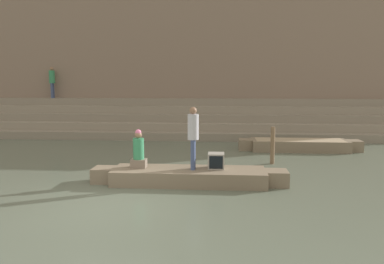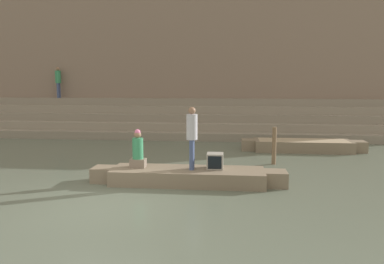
{
  "view_description": "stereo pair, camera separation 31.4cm",
  "coord_description": "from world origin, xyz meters",
  "px_view_note": "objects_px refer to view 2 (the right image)",
  "views": [
    {
      "loc": [
        2.74,
        -8.21,
        2.88
      ],
      "look_at": [
        1.88,
        3.32,
        1.33
      ],
      "focal_mm": 35.0,
      "sensor_mm": 36.0,
      "label": 1
    },
    {
      "loc": [
        3.05,
        -8.19,
        2.88
      ],
      "look_at": [
        1.88,
        3.32,
        1.33
      ],
      "focal_mm": 35.0,
      "sensor_mm": 36.0,
      "label": 2
    }
  ],
  "objects_px": {
    "tv_set": "(215,161)",
    "moored_boat_shore": "(303,145)",
    "person_standing": "(192,133)",
    "mooring_post": "(274,146)",
    "rowboat_main": "(188,176)",
    "person_on_steps": "(58,80)",
    "person_rowing": "(138,152)"
  },
  "relations": [
    {
      "from": "tv_set",
      "to": "person_standing",
      "type": "bearing_deg",
      "value": -173.69
    },
    {
      "from": "mooring_post",
      "to": "person_on_steps",
      "type": "relative_size",
      "value": 0.75
    },
    {
      "from": "moored_boat_shore",
      "to": "person_rowing",
      "type": "bearing_deg",
      "value": -131.33
    },
    {
      "from": "person_standing",
      "to": "person_rowing",
      "type": "distance_m",
      "value": 1.68
    },
    {
      "from": "person_rowing",
      "to": "mooring_post",
      "type": "bearing_deg",
      "value": 24.75
    },
    {
      "from": "rowboat_main",
      "to": "person_on_steps",
      "type": "distance_m",
      "value": 13.97
    },
    {
      "from": "person_standing",
      "to": "mooring_post",
      "type": "relative_size",
      "value": 1.34
    },
    {
      "from": "tv_set",
      "to": "person_on_steps",
      "type": "relative_size",
      "value": 0.26
    },
    {
      "from": "tv_set",
      "to": "person_on_steps",
      "type": "height_order",
      "value": "person_on_steps"
    },
    {
      "from": "rowboat_main",
      "to": "person_rowing",
      "type": "xyz_separation_m",
      "value": [
        -1.46,
        0.08,
        0.66
      ]
    },
    {
      "from": "moored_boat_shore",
      "to": "person_on_steps",
      "type": "height_order",
      "value": "person_on_steps"
    },
    {
      "from": "tv_set",
      "to": "moored_boat_shore",
      "type": "height_order",
      "value": "tv_set"
    },
    {
      "from": "moored_boat_shore",
      "to": "rowboat_main",
      "type": "bearing_deg",
      "value": -122.49
    },
    {
      "from": "person_standing",
      "to": "person_on_steps",
      "type": "relative_size",
      "value": 1.0
    },
    {
      "from": "person_rowing",
      "to": "person_on_steps",
      "type": "bearing_deg",
      "value": 116.29
    },
    {
      "from": "rowboat_main",
      "to": "mooring_post",
      "type": "bearing_deg",
      "value": 47.76
    },
    {
      "from": "person_rowing",
      "to": "tv_set",
      "type": "height_order",
      "value": "person_rowing"
    },
    {
      "from": "person_standing",
      "to": "person_rowing",
      "type": "bearing_deg",
      "value": 166.67
    },
    {
      "from": "moored_boat_shore",
      "to": "mooring_post",
      "type": "xyz_separation_m",
      "value": [
        -1.49,
        -2.7,
        0.41
      ]
    },
    {
      "from": "rowboat_main",
      "to": "person_rowing",
      "type": "height_order",
      "value": "person_rowing"
    },
    {
      "from": "mooring_post",
      "to": "tv_set",
      "type": "bearing_deg",
      "value": -126.08
    },
    {
      "from": "rowboat_main",
      "to": "person_standing",
      "type": "xyz_separation_m",
      "value": [
        0.12,
        -0.02,
        1.23
      ]
    },
    {
      "from": "person_standing",
      "to": "mooring_post",
      "type": "height_order",
      "value": "person_standing"
    },
    {
      "from": "mooring_post",
      "to": "person_on_steps",
      "type": "distance_m",
      "value": 14.02
    },
    {
      "from": "person_on_steps",
      "to": "tv_set",
      "type": "bearing_deg",
      "value": -49.11
    },
    {
      "from": "person_rowing",
      "to": "tv_set",
      "type": "relative_size",
      "value": 2.41
    },
    {
      "from": "moored_boat_shore",
      "to": "mooring_post",
      "type": "distance_m",
      "value": 3.11
    },
    {
      "from": "person_standing",
      "to": "mooring_post",
      "type": "bearing_deg",
      "value": 37.9
    },
    {
      "from": "rowboat_main",
      "to": "person_standing",
      "type": "relative_size",
      "value": 3.14
    },
    {
      "from": "rowboat_main",
      "to": "person_standing",
      "type": "bearing_deg",
      "value": -6.94
    },
    {
      "from": "rowboat_main",
      "to": "person_standing",
      "type": "distance_m",
      "value": 1.23
    },
    {
      "from": "person_standing",
      "to": "person_on_steps",
      "type": "distance_m",
      "value": 13.88
    }
  ]
}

